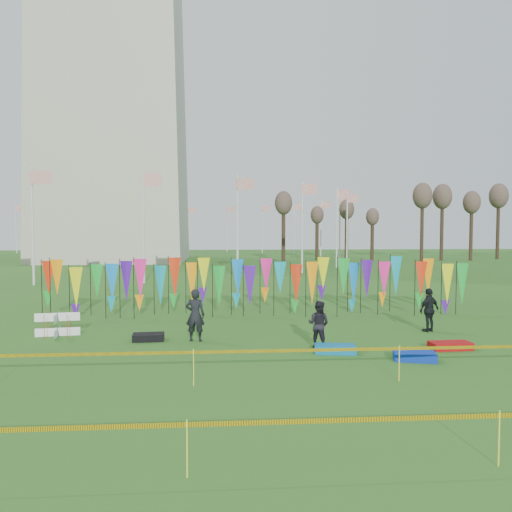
{
  "coord_description": "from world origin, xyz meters",
  "views": [
    {
      "loc": [
        -1.46,
        -14.76,
        3.76
      ],
      "look_at": [
        0.1,
        6.0,
        2.67
      ],
      "focal_mm": 35.0,
      "sensor_mm": 36.0,
      "label": 1
    }
  ],
  "objects": [
    {
      "name": "ground",
      "position": [
        0.0,
        0.0,
        0.0
      ],
      "size": [
        160.0,
        160.0,
        0.0
      ],
      "primitive_type": "plane",
      "color": "#255818",
      "rests_on": "ground"
    },
    {
      "name": "flagpole_ring",
      "position": [
        -14.0,
        48.0,
        4.0
      ],
      "size": [
        57.4,
        56.16,
        8.0
      ],
      "color": "silver",
      "rests_on": "ground"
    },
    {
      "name": "banner_row",
      "position": [
        0.28,
        6.95,
        1.52
      ],
      "size": [
        18.64,
        0.64,
        2.4
      ],
      "color": "black",
      "rests_on": "ground"
    },
    {
      "name": "caution_tape_near",
      "position": [
        -0.22,
        -2.86,
        0.78
      ],
      "size": [
        26.0,
        0.02,
        0.9
      ],
      "color": "#E8C204",
      "rests_on": "ground"
    },
    {
      "name": "caution_tape_far",
      "position": [
        -0.22,
        -7.33,
        0.78
      ],
      "size": [
        26.0,
        0.02,
        0.9
      ],
      "color": "#E8C204",
      "rests_on": "ground"
    },
    {
      "name": "tree_line",
      "position": [
        32.0,
        44.0,
        6.17
      ],
      "size": [
        53.92,
        1.92,
        7.84
      ],
      "color": "#3B2D1D",
      "rests_on": "ground"
    },
    {
      "name": "box_kite",
      "position": [
        -7.14,
        3.12,
        0.43
      ],
      "size": [
        0.77,
        0.77,
        0.85
      ],
      "rotation": [
        0.0,
        0.0,
        0.15
      ],
      "color": "red",
      "rests_on": "ground"
    },
    {
      "name": "person_left",
      "position": [
        -2.26,
        2.04,
        0.89
      ],
      "size": [
        0.72,
        0.57,
        1.78
      ],
      "primitive_type": "imported",
      "rotation": [
        0.0,
        0.0,
        2.97
      ],
      "color": "black",
      "rests_on": "ground"
    },
    {
      "name": "person_mid",
      "position": [
        1.72,
        0.81,
        0.75
      ],
      "size": [
        0.86,
        0.78,
        1.5
      ],
      "primitive_type": "imported",
      "rotation": [
        0.0,
        0.0,
        2.56
      ],
      "color": "black",
      "rests_on": "ground"
    },
    {
      "name": "person_right",
      "position": [
        6.29,
        2.98,
        0.81
      ],
      "size": [
        1.09,
        0.91,
        1.61
      ],
      "primitive_type": "imported",
      "rotation": [
        0.0,
        0.0,
        3.61
      ],
      "color": "black",
      "rests_on": "ground"
    },
    {
      "name": "kite_bag_turquoise",
      "position": [
        2.08,
        0.06,
        0.12
      ],
      "size": [
        1.31,
        0.79,
        0.25
      ],
      "primitive_type": "cube",
      "rotation": [
        0.0,
        0.0,
        -0.15
      ],
      "color": "#0B6FAC",
      "rests_on": "ground"
    },
    {
      "name": "kite_bag_blue",
      "position": [
        4.16,
        -0.97,
        0.12
      ],
      "size": [
        1.29,
        0.88,
        0.25
      ],
      "primitive_type": "cube",
      "rotation": [
        0.0,
        0.0,
        -0.25
      ],
      "color": "#0B30B6",
      "rests_on": "ground"
    },
    {
      "name": "kite_bag_red",
      "position": [
        5.81,
        0.24,
        0.12
      ],
      "size": [
        1.31,
        0.65,
        0.23
      ],
      "primitive_type": "cube",
      "rotation": [
        0.0,
        0.0,
        0.05
      ],
      "color": "#AB0B0D",
      "rests_on": "ground"
    },
    {
      "name": "kite_bag_black",
      "position": [
        -3.85,
        2.22,
        0.12
      ],
      "size": [
        1.09,
        0.68,
        0.24
      ],
      "primitive_type": "cube",
      "rotation": [
        0.0,
        0.0,
        0.08
      ],
      "color": "black",
      "rests_on": "ground"
    }
  ]
}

